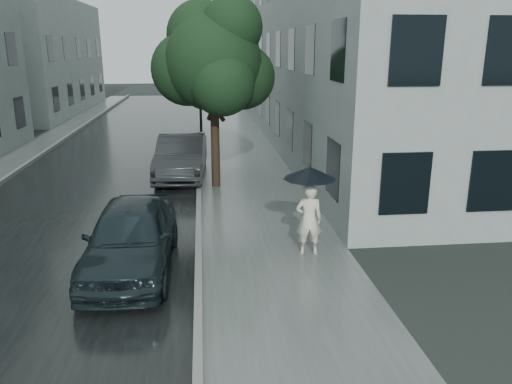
{
  "coord_description": "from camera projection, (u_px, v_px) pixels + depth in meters",
  "views": [
    {
      "loc": [
        -1.4,
        -9.37,
        4.68
      ],
      "look_at": [
        -0.15,
        2.18,
        1.3
      ],
      "focal_mm": 35.0,
      "sensor_mm": 36.0,
      "label": 1
    }
  ],
  "objects": [
    {
      "name": "car_far",
      "position": [
        181.0,
        156.0,
        18.52
      ],
      "size": [
        1.92,
        4.85,
        1.57
      ],
      "primitive_type": "imported",
      "rotation": [
        0.0,
        0.0,
        -0.06
      ],
      "color": "#26292B",
      "rests_on": "ground"
    },
    {
      "name": "building_near",
      "position": [
        321.0,
        50.0,
        28.32
      ],
      "size": [
        7.02,
        36.0,
        9.0
      ],
      "color": "#93A09C",
      "rests_on": "ground"
    },
    {
      "name": "ground",
      "position": [
        274.0,
        281.0,
        10.39
      ],
      "size": [
        120.0,
        120.0,
        0.0
      ],
      "primitive_type": "plane",
      "color": "black",
      "rests_on": "ground"
    },
    {
      "name": "sidewalk_far",
      "position": [
        9.0,
        163.0,
        20.86
      ],
      "size": [
        1.7,
        60.0,
        0.01
      ],
      "primitive_type": "cube",
      "color": "#4C5451",
      "rests_on": "ground"
    },
    {
      "name": "building_far_b",
      "position": [
        30.0,
        57.0,
        36.49
      ],
      "size": [
        7.02,
        18.0,
        8.0
      ],
      "color": "#93A09C",
      "rests_on": "ground"
    },
    {
      "name": "kerb_far",
      "position": [
        32.0,
        161.0,
        20.94
      ],
      "size": [
        0.15,
        60.0,
        0.15
      ],
      "primitive_type": "cube",
      "color": "slate",
      "rests_on": "ground"
    },
    {
      "name": "street_tree",
      "position": [
        213.0,
        61.0,
        16.42
      ],
      "size": [
        4.18,
        3.8,
        6.29
      ],
      "color": "#332619",
      "rests_on": "ground"
    },
    {
      "name": "sidewalk",
      "position": [
        241.0,
        158.0,
        21.87
      ],
      "size": [
        3.5,
        60.0,
        0.01
      ],
      "primitive_type": "cube",
      "color": "slate",
      "rests_on": "ground"
    },
    {
      "name": "pedestrian",
      "position": [
        309.0,
        220.0,
        11.51
      ],
      "size": [
        0.64,
        0.45,
        1.69
      ],
      "primitive_type": "imported",
      "rotation": [
        0.0,
        0.0,
        3.07
      ],
      "color": "silver",
      "rests_on": "sidewalk"
    },
    {
      "name": "lamp_post",
      "position": [
        196.0,
        82.0,
        21.84
      ],
      "size": [
        0.85,
        0.33,
        5.65
      ],
      "rotation": [
        0.0,
        0.0,
        0.06
      ],
      "color": "black",
      "rests_on": "ground"
    },
    {
      "name": "asphalt_road",
      "position": [
        117.0,
        161.0,
        21.32
      ],
      "size": [
        6.85,
        60.0,
        0.0
      ],
      "primitive_type": "cube",
      "color": "black",
      "rests_on": "ground"
    },
    {
      "name": "umbrella",
      "position": [
        310.0,
        173.0,
        11.17
      ],
      "size": [
        1.53,
        1.53,
        1.23
      ],
      "rotation": [
        0.0,
        0.0,
        -0.33
      ],
      "color": "black",
      "rests_on": "ground"
    },
    {
      "name": "kerb_near",
      "position": [
        199.0,
        157.0,
        21.66
      ],
      "size": [
        0.15,
        60.0,
        0.15
      ],
      "primitive_type": "cube",
      "color": "slate",
      "rests_on": "ground"
    },
    {
      "name": "car_near",
      "position": [
        131.0,
        236.0,
        10.73
      ],
      "size": [
        1.89,
        4.47,
        1.51
      ],
      "primitive_type": "imported",
      "rotation": [
        0.0,
        0.0,
        -0.02
      ],
      "color": "black",
      "rests_on": "ground"
    }
  ]
}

